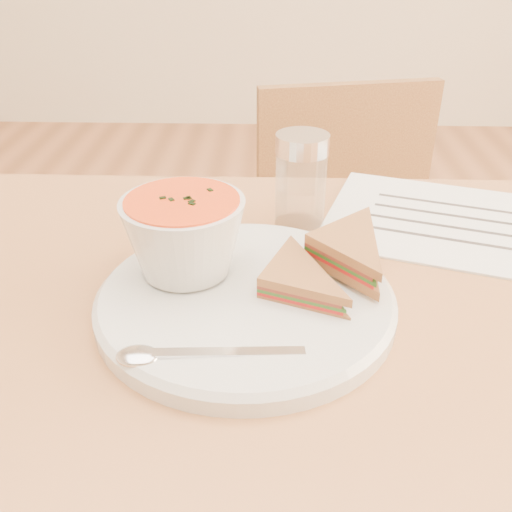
# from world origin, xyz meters

# --- Properties ---
(chair_far) EXTENTS (0.44, 0.44, 0.83)m
(chair_far) POSITION_xyz_m (0.12, 0.48, 0.41)
(chair_far) COLOR brown
(chair_far) RESTS_ON floor
(plate) EXTENTS (0.32, 0.32, 0.02)m
(plate) POSITION_xyz_m (-0.09, 0.00, 0.76)
(plate) COLOR silver
(plate) RESTS_ON dining_table
(soup_bowl) EXTENTS (0.16, 0.16, 0.09)m
(soup_bowl) POSITION_xyz_m (-0.15, 0.04, 0.81)
(soup_bowl) COLOR silver
(soup_bowl) RESTS_ON plate
(sandwich_half_a) EXTENTS (0.12, 0.12, 0.03)m
(sandwich_half_a) POSITION_xyz_m (-0.08, -0.01, 0.78)
(sandwich_half_a) COLOR #A06638
(sandwich_half_a) RESTS_ON plate
(sandwich_half_b) EXTENTS (0.15, 0.15, 0.03)m
(sandwich_half_b) POSITION_xyz_m (-0.03, 0.06, 0.79)
(sandwich_half_b) COLOR #A06638
(sandwich_half_b) RESTS_ON plate
(spoon) EXTENTS (0.19, 0.05, 0.01)m
(spoon) POSITION_xyz_m (-0.12, -0.09, 0.77)
(spoon) COLOR silver
(spoon) RESTS_ON plate
(paper_menu) EXTENTS (0.39, 0.33, 0.00)m
(paper_menu) POSITION_xyz_m (0.18, 0.20, 0.75)
(paper_menu) COLOR white
(paper_menu) RESTS_ON dining_table
(condiment_shaker) EXTENTS (0.08, 0.08, 0.12)m
(condiment_shaker) POSITION_xyz_m (-0.03, 0.20, 0.81)
(condiment_shaker) COLOR silver
(condiment_shaker) RESTS_ON dining_table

